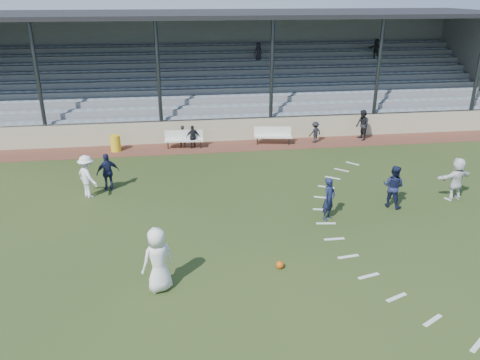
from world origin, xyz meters
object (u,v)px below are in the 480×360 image
Objects in this scene: trash_bin at (116,143)px; player_white_lead at (158,260)px; bench_right at (273,134)px; player_navy_lead at (329,199)px; bench_left at (184,138)px; football at (280,265)px; official at (362,125)px.

player_white_lead is (2.48, -12.54, 0.51)m from trash_bin.
bench_right is 9.04m from player_navy_lead.
player_white_lead is at bearing -91.41° from bench_left.
bench_left is 1.27× the size of player_navy_lead.
bench_left is 2.42× the size of trash_bin.
bench_left is at bearing -123.40° from player_white_lead.
player_navy_lead is at bearing 50.70° from football.
football is at bearing -35.20° from official.
bench_right is 5.06m from official.
bench_right is at bearing 3.55° from bench_left.
bench_right is at bearing -143.42° from player_white_lead.
bench_left reaches higher than trash_bin.
official reaches higher than trash_bin.
official is (5.05, 0.08, 0.27)m from bench_right.
trash_bin is 13.34m from official.
player_white_lead is (-3.54, -0.56, 0.83)m from football.
player_white_lead is 16.68m from official.
player_navy_lead is (8.47, -8.99, 0.36)m from trash_bin.
player_navy_lead reaches higher than bench_right.
official is at bearing 20.58° from player_navy_lead.
trash_bin is (-3.52, -0.03, -0.15)m from bench_left.
player_navy_lead is (5.99, 3.55, -0.15)m from player_white_lead.
player_navy_lead is at bearing -32.15° from official.
bench_left is 0.99× the size of bench_right.
player_navy_lead is 10.33m from official.
bench_right is at bearing 49.86° from player_navy_lead.
player_navy_lead reaches higher than trash_bin.
player_white_lead reaches higher than trash_bin.
player_white_lead reaches higher than official.
bench_right is 12.24m from football.
player_navy_lead is (0.19, -9.03, 0.21)m from bench_right.
official is (4.86, 9.12, 0.06)m from player_navy_lead.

